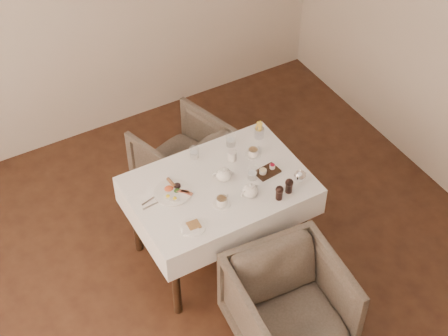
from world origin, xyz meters
TOP-DOWN VIEW (x-y plane):
  - table at (0.22, 0.61)m, footprint 1.28×0.88m
  - armchair_near at (0.26, -0.28)m, footprint 0.80×0.82m
  - armchair_far at (0.32, 1.42)m, footprint 0.84×0.85m
  - breakfast_plate at (-0.11, 0.70)m, footprint 0.27×0.27m
  - side_plate at (-0.14, 0.33)m, footprint 0.18×0.17m
  - teapot_centre at (0.27, 0.63)m, footprint 0.19×0.17m
  - teapot_front at (0.35, 0.40)m, footprint 0.17×0.14m
  - creamer at (0.43, 0.78)m, footprint 0.08×0.08m
  - teacup_near at (0.14, 0.43)m, footprint 0.13×0.13m
  - teacup_far at (0.59, 0.75)m, footprint 0.12×0.12m
  - glass_left at (0.20, 0.95)m, footprint 0.08×0.08m
  - glass_mid at (0.46, 0.54)m, footprint 0.07×0.07m
  - glass_right at (0.50, 0.93)m, footprint 0.08×0.08m
  - condiment_board at (0.58, 0.54)m, footprint 0.19×0.14m
  - pepper_mill_left at (0.52, 0.28)m, footprint 0.07×0.07m
  - pepper_mill_right at (0.61, 0.30)m, footprint 0.07×0.07m
  - silver_pot at (0.74, 0.35)m, footprint 0.11×0.09m
  - fries_cup at (0.74, 0.90)m, footprint 0.07×0.07m
  - cutlery_fork at (-0.26, 0.71)m, footprint 0.19×0.06m
  - cutlery_knife at (-0.27, 0.66)m, footprint 0.18×0.03m

SIDE VIEW (x-z plane):
  - armchair_far at x=0.32m, z-range 0.00..0.63m
  - armchair_near at x=0.26m, z-range 0.00..0.69m
  - table at x=0.22m, z-range 0.26..1.02m
  - cutlery_knife at x=-0.27m, z-range 0.76..0.76m
  - cutlery_fork at x=-0.26m, z-range 0.76..0.76m
  - side_plate at x=-0.14m, z-range 0.75..0.77m
  - breakfast_plate at x=-0.11m, z-range 0.75..0.78m
  - condiment_board at x=0.58m, z-range 0.75..0.79m
  - teacup_far at x=0.59m, z-range 0.75..0.81m
  - teacup_near at x=0.14m, z-range 0.75..0.81m
  - creamer at x=0.43m, z-range 0.76..0.84m
  - glass_left at x=0.20m, z-range 0.76..0.85m
  - glass_mid at x=0.46m, z-range 0.76..0.85m
  - glass_right at x=0.50m, z-range 0.76..0.86m
  - silver_pot at x=0.74m, z-range 0.76..0.87m
  - pepper_mill_left at x=0.52m, z-range 0.76..0.87m
  - pepper_mill_right at x=0.61m, z-range 0.76..0.88m
  - teapot_centre at x=0.27m, z-range 0.76..0.88m
  - teapot_front at x=0.35m, z-range 0.76..0.88m
  - fries_cup at x=0.74m, z-range 0.75..0.90m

